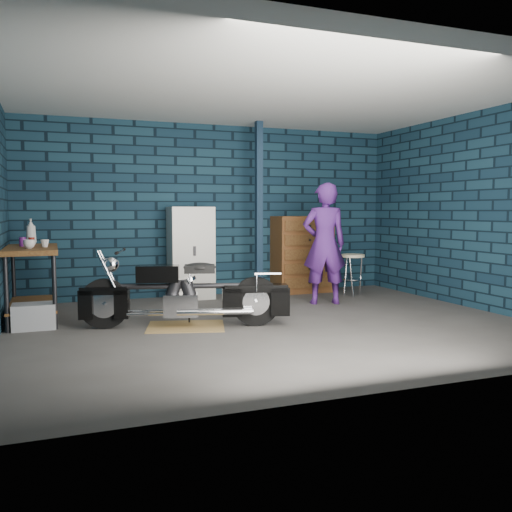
{
  "coord_description": "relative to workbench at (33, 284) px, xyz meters",
  "views": [
    {
      "loc": [
        -2.43,
        -5.85,
        1.36
      ],
      "look_at": [
        -0.12,
        0.3,
        0.8
      ],
      "focal_mm": 38.0,
      "sensor_mm": 36.0,
      "label": 1
    }
  ],
  "objects": [
    {
      "name": "ground",
      "position": [
        2.68,
        -1.27,
        -0.46
      ],
      "size": [
        6.0,
        6.0,
        0.0
      ],
      "primitive_type": "plane",
      "color": "#484543",
      "rests_on": "ground"
    },
    {
      "name": "room_walls",
      "position": [
        2.68,
        -0.72,
        1.45
      ],
      "size": [
        6.02,
        5.01,
        2.71
      ],
      "color": "#0F2434",
      "rests_on": "ground"
    },
    {
      "name": "support_post",
      "position": [
        3.23,
        0.68,
        0.9
      ],
      "size": [
        0.1,
        0.1,
        2.7
      ],
      "primitive_type": "cube",
      "color": "#112235",
      "rests_on": "ground"
    },
    {
      "name": "workbench",
      "position": [
        0.0,
        0.0,
        0.0
      ],
      "size": [
        0.6,
        1.4,
        0.91
      ],
      "primitive_type": "cube",
      "color": "brown",
      "rests_on": "ground"
    },
    {
      "name": "drip_mat",
      "position": [
        1.67,
        -1.02,
        -0.45
      ],
      "size": [
        1.02,
        0.87,
        0.01
      ],
      "primitive_type": "cube",
      "rotation": [
        0.0,
        0.0,
        -0.26
      ],
      "color": "olive",
      "rests_on": "ground"
    },
    {
      "name": "motorcycle",
      "position": [
        1.67,
        -1.02,
        -0.0
      ],
      "size": [
        2.13,
        1.07,
        0.91
      ],
      "primitive_type": null,
      "rotation": [
        0.0,
        0.0,
        -0.26
      ],
      "color": "black",
      "rests_on": "ground"
    },
    {
      "name": "person",
      "position": [
        3.92,
        -0.17,
        0.42
      ],
      "size": [
        0.72,
        0.56,
        1.74
      ],
      "primitive_type": "imported",
      "rotation": [
        0.0,
        0.0,
        2.9
      ],
      "color": "#4B1E73",
      "rests_on": "ground"
    },
    {
      "name": "storage_bin",
      "position": [
        0.02,
        -0.5,
        -0.31
      ],
      "size": [
        0.47,
        0.33,
        0.29
      ],
      "primitive_type": "cube",
      "color": "#919399",
      "rests_on": "ground"
    },
    {
      "name": "locker",
      "position": [
        2.22,
        0.96,
        0.25
      ],
      "size": [
        0.66,
        0.47,
        1.41
      ],
      "primitive_type": "cube",
      "color": "silver",
      "rests_on": "ground"
    },
    {
      "name": "tool_chest",
      "position": [
        4.11,
        0.96,
        0.17
      ],
      "size": [
        0.94,
        0.52,
        1.26
      ],
      "primitive_type": "cube",
      "color": "brown",
      "rests_on": "ground"
    },
    {
      "name": "shop_stool",
      "position": [
        4.67,
        0.29,
        -0.12
      ],
      "size": [
        0.41,
        0.41,
        0.66
      ],
      "primitive_type": null,
      "rotation": [
        0.0,
        0.0,
        -0.14
      ],
      "color": "beige",
      "rests_on": "ground"
    },
    {
      "name": "cup_a",
      "position": [
        -0.01,
        -0.3,
        0.51
      ],
      "size": [
        0.16,
        0.16,
        0.1
      ],
      "primitive_type": "imported",
      "rotation": [
        0.0,
        0.0,
        -0.26
      ],
      "color": "beige",
      "rests_on": "workbench"
    },
    {
      "name": "cup_b",
      "position": [
        0.16,
        -0.13,
        0.5
      ],
      "size": [
        0.11,
        0.11,
        0.09
      ],
      "primitive_type": "imported",
      "rotation": [
        0.0,
        0.0,
        -0.16
      ],
      "color": "beige",
      "rests_on": "workbench"
    },
    {
      "name": "mug_purple",
      "position": [
        -0.1,
        0.15,
        0.51
      ],
      "size": [
        0.11,
        0.11,
        0.11
      ],
      "primitive_type": "cylinder",
      "rotation": [
        0.0,
        0.0,
        0.41
      ],
      "color": "#581B6D",
      "rests_on": "workbench"
    },
    {
      "name": "mug_red",
      "position": [
        -0.0,
        0.25,
        0.51
      ],
      "size": [
        0.09,
        0.09,
        0.1
      ],
      "primitive_type": "cylinder",
      "rotation": [
        0.0,
        0.0,
        0.13
      ],
      "color": "maroon",
      "rests_on": "workbench"
    },
    {
      "name": "bottle",
      "position": [
        -0.02,
        0.54,
        0.62
      ],
      "size": [
        0.15,
        0.15,
        0.34
      ],
      "primitive_type": "imported",
      "rotation": [
        0.0,
        0.0,
        -0.15
      ],
      "color": "#919399",
      "rests_on": "workbench"
    }
  ]
}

